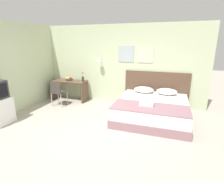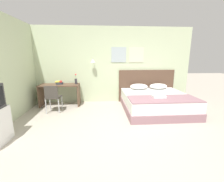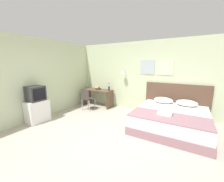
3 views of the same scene
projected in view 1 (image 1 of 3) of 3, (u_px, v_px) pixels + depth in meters
ground_plane at (80, 139)px, 3.88m from camera, size 24.00×24.00×0.00m
wall_back at (116, 65)px, 6.00m from camera, size 5.91×0.31×2.65m
bed at (152, 110)px, 4.88m from camera, size 1.92×1.99×0.52m
headboard at (156, 89)px, 5.73m from camera, size 2.04×0.06×1.16m
pillow_left at (144, 90)px, 5.56m from camera, size 0.62×0.41×0.19m
pillow_right at (167, 92)px, 5.35m from camera, size 0.62×0.41×0.19m
throw_blanket at (150, 107)px, 4.28m from camera, size 1.86×0.80×0.02m
folded_towel_near_foot at (147, 104)px, 4.42m from camera, size 0.35×0.31×0.06m
desk at (69, 86)px, 6.38m from camera, size 1.29×0.56×0.73m
desk_chair at (57, 91)px, 5.78m from camera, size 0.41×0.41×0.83m
fruit_bowl at (69, 79)px, 6.35m from camera, size 0.28×0.25×0.13m
flower_vase at (83, 78)px, 6.17m from camera, size 0.08×0.08×0.34m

